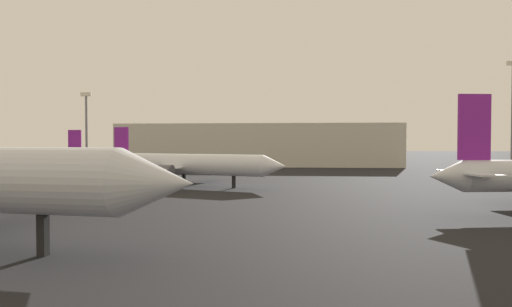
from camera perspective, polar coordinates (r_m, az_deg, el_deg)
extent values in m
cone|color=silver|center=(25.55, -12.30, -3.61)|extent=(4.64, 4.30, 3.86)
cube|color=black|center=(29.47, -24.97, -9.18)|extent=(0.56, 0.56, 2.40)
cone|color=silver|center=(43.03, 22.61, -2.63)|extent=(3.51, 3.28, 2.81)
cube|color=silver|center=(43.96, 24.94, -2.20)|extent=(3.40, 7.85, 0.14)
cube|color=purple|center=(44.11, 25.51, 2.99)|extent=(2.90, 0.75, 5.73)
cylinder|color=silver|center=(68.16, -8.82, -1.32)|extent=(24.53, 10.38, 3.03)
cone|color=silver|center=(61.97, 2.33, -1.58)|extent=(4.10, 3.90, 3.03)
cone|color=silver|center=(76.46, -17.83, -1.06)|extent=(4.10, 3.90, 3.03)
cube|color=silver|center=(68.84, -9.69, -1.67)|extent=(10.40, 23.76, 0.20)
cube|color=silver|center=(75.11, -16.62, -0.87)|extent=(3.95, 7.15, 0.13)
cube|color=purple|center=(74.79, -16.40, 1.61)|extent=(2.57, 1.03, 4.06)
cylinder|color=#4C4C54|center=(72.34, -7.27, -1.63)|extent=(2.79, 2.15, 1.47)
cylinder|color=#4C4C54|center=(64.66, -11.29, -2.02)|extent=(2.79, 2.15, 1.47)
cube|color=black|center=(64.54, -2.79, -3.57)|extent=(0.51, 0.51, 1.70)
cube|color=black|center=(70.36, -8.97, -3.16)|extent=(0.51, 0.51, 1.70)
cube|color=black|center=(67.60, -10.43, -3.36)|extent=(0.51, 0.51, 1.70)
cylinder|color=silver|center=(96.35, -27.56, -0.91)|extent=(23.57, 3.74, 2.61)
cone|color=silver|center=(90.49, -20.32, -0.98)|extent=(3.00, 2.75, 2.61)
cube|color=silver|center=(95.79, -26.95, -1.16)|extent=(3.99, 17.13, 0.18)
cube|color=silver|center=(91.20, -21.37, -0.81)|extent=(2.12, 6.45, 0.12)
cube|color=purple|center=(91.28, -21.61, 1.29)|extent=(2.43, 0.34, 4.62)
cylinder|color=#4C4C54|center=(93.35, -28.30, -1.32)|extent=(2.34, 1.47, 1.36)
cylinder|color=#4C4C54|center=(98.95, -26.39, -1.14)|extent=(2.34, 1.47, 1.36)
cube|color=black|center=(94.56, -27.39, -2.19)|extent=(0.40, 0.40, 1.45)
cube|color=black|center=(97.19, -26.50, -2.08)|extent=(0.40, 0.40, 1.45)
cylinder|color=slate|center=(108.49, -20.34, 2.35)|extent=(0.50, 0.50, 16.58)
cube|color=#F2EACC|center=(108.98, -20.38, 6.92)|extent=(2.40, 0.50, 0.80)
cylinder|color=slate|center=(101.13, 29.28, 3.61)|extent=(0.50, 0.50, 21.16)
cube|color=beige|center=(124.96, 0.34, 1.08)|extent=(74.09, 19.54, 11.14)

